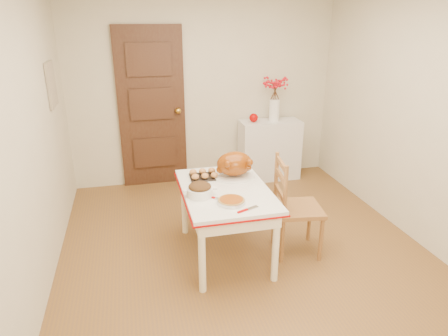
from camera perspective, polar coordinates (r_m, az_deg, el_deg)
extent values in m
cube|color=brown|center=(3.93, 3.16, -12.09)|extent=(3.50, 4.00, 0.00)
cube|color=beige|center=(5.31, -2.86, 11.30)|extent=(3.50, 0.00, 2.50)
cube|color=beige|center=(1.75, 23.49, -11.57)|extent=(3.50, 0.00, 2.50)
cube|color=beige|center=(3.36, -26.40, 3.37)|extent=(0.00, 4.00, 2.50)
cube|color=beige|center=(4.26, 26.89, 6.64)|extent=(0.00, 4.00, 2.50)
cube|color=#371B11|center=(5.24, -10.37, 8.40)|extent=(0.85, 0.06, 2.06)
cube|color=tan|center=(4.45, -23.64, 11.00)|extent=(0.03, 0.35, 0.45)
cube|color=silver|center=(5.53, 6.55, 2.62)|extent=(0.82, 0.36, 0.82)
sphere|color=#A30100|center=(5.33, 4.30, 7.23)|extent=(0.12, 0.12, 0.12)
cylinder|color=#8A3E0D|center=(3.30, 1.06, -4.70)|extent=(0.26, 0.26, 0.05)
cylinder|color=white|center=(3.98, -0.28, 0.36)|extent=(0.07, 0.07, 0.10)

